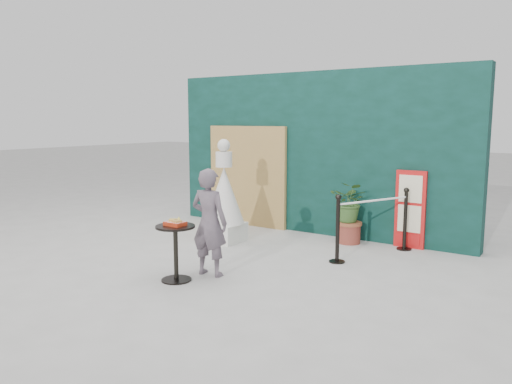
{
  "coord_description": "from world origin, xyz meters",
  "views": [
    {
      "loc": [
        4.36,
        -5.21,
        2.13
      ],
      "look_at": [
        0.0,
        1.2,
        1.0
      ],
      "focal_mm": 35.0,
      "sensor_mm": 36.0,
      "label": 1
    }
  ],
  "objects": [
    {
      "name": "statue",
      "position": [
        -0.93,
        1.58,
        0.73
      ],
      "size": [
        0.7,
        0.7,
        1.8
      ],
      "color": "white",
      "rests_on": "ground"
    },
    {
      "name": "bamboo_fence",
      "position": [
        -1.4,
        2.94,
        1.0
      ],
      "size": [
        1.8,
        0.08,
        2.0
      ],
      "primitive_type": "cube",
      "color": "tan",
      "rests_on": "ground"
    },
    {
      "name": "food_basket",
      "position": [
        -0.13,
        -0.5,
        0.79
      ],
      "size": [
        0.26,
        0.19,
        0.11
      ],
      "color": "#B82E13",
      "rests_on": "cafe_table"
    },
    {
      "name": "stanchion_barrier",
      "position": [
        1.58,
        2.14,
        0.49
      ],
      "size": [
        0.84,
        1.54,
        1.03
      ],
      "color": "black",
      "rests_on": "ground"
    },
    {
      "name": "planter",
      "position": [
        0.94,
        2.69,
        0.62
      ],
      "size": [
        0.63,
        0.55,
        1.08
      ],
      "color": "brown",
      "rests_on": "ground"
    },
    {
      "name": "cafe_table",
      "position": [
        -0.13,
        -0.5,
        0.5
      ],
      "size": [
        0.52,
        0.52,
        0.75
      ],
      "color": "black",
      "rests_on": "ground"
    },
    {
      "name": "menu_board",
      "position": [
        1.9,
        2.95,
        0.65
      ],
      "size": [
        0.5,
        0.07,
        1.3
      ],
      "color": "red",
      "rests_on": "ground"
    },
    {
      "name": "ground",
      "position": [
        0.0,
        0.0,
        0.0
      ],
      "size": [
        60.0,
        60.0,
        0.0
      ],
      "primitive_type": "plane",
      "color": "#ADAAA5",
      "rests_on": "ground"
    },
    {
      "name": "woman",
      "position": [
        0.09,
        -0.06,
        0.74
      ],
      "size": [
        0.57,
        0.41,
        1.48
      ],
      "primitive_type": "imported",
      "rotation": [
        0.0,
        0.0,
        3.25
      ],
      "color": "#645660",
      "rests_on": "ground"
    },
    {
      "name": "back_wall",
      "position": [
        0.0,
        3.15,
        1.5
      ],
      "size": [
        6.0,
        0.3,
        3.0
      ],
      "primitive_type": "cube",
      "color": "black",
      "rests_on": "ground"
    }
  ]
}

